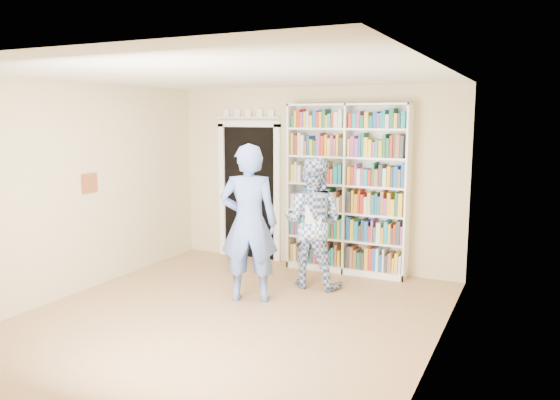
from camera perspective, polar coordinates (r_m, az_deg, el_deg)
name	(u,v)px	position (r m, az deg, el deg)	size (l,w,h in m)	color
floor	(230,317)	(6.37, -5.20, -12.10)	(5.00, 5.00, 0.00)	#A3794F
ceiling	(227,75)	(5.97, -5.56, 12.90)	(5.00, 5.00, 0.00)	white
wall_back	(314,178)	(8.25, 3.57, 2.36)	(4.50, 4.50, 0.00)	beige
wall_left	(77,189)	(7.43, -20.45, 1.12)	(5.00, 5.00, 0.00)	beige
wall_right	(438,216)	(5.25, 16.22, -1.61)	(5.00, 5.00, 0.00)	beige
bookshelf	(347,188)	(7.92, 7.03, 1.20)	(1.78, 0.33, 2.44)	white
doorway	(249,185)	(8.72, -3.22, 1.57)	(1.10, 0.08, 2.43)	black
wall_art	(90,183)	(7.55, -19.28, 1.68)	(0.03, 0.25, 0.25)	brown
man_blue	(249,223)	(6.67, -3.27, -2.44)	(0.71, 0.47, 1.94)	#5978C6
man_plaid	(313,223)	(7.25, 3.42, -2.37)	(0.84, 0.66, 1.74)	#315096
paper_sheet	(313,216)	(6.98, 3.51, -1.70)	(0.21, 0.01, 0.30)	white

